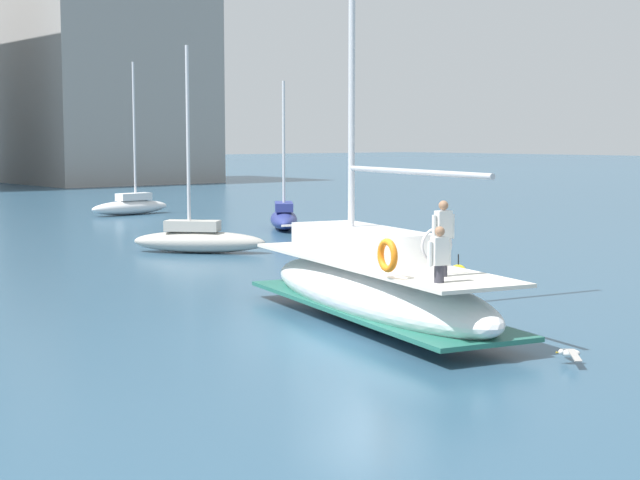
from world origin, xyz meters
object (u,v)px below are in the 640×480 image
main_sailboat (373,285)px  seagull (570,353)px  moored_sloop_far (284,217)px  moored_cutter_right (198,238)px  mooring_buoy (458,274)px  moored_cutter_left (131,205)px

main_sailboat → seagull: (0.01, -5.53, -0.68)m
moored_sloop_far → moored_cutter_right: size_ratio=0.90×
seagull → mooring_buoy: mooring_buoy is taller
main_sailboat → mooring_buoy: (6.84, 3.49, -0.73)m
moored_sloop_far → seagull: 28.78m
moored_cutter_left → seagull: (-11.49, -37.99, -0.35)m
moored_sloop_far → moored_cutter_right: (-8.52, -5.73, -0.00)m
moored_cutter_right → moored_cutter_left: bearing=68.6°
moored_sloop_far → mooring_buoy: bearing=-110.2°
moored_sloop_far → mooring_buoy: moored_sloop_far is taller
moored_cutter_left → moored_sloop_far: bearing=-83.2°
main_sailboat → moored_sloop_far: bearing=57.3°
moored_sloop_far → moored_cutter_left: moored_cutter_left is taller
main_sailboat → moored_sloop_far: size_ratio=1.67×
moored_cutter_left → moored_cutter_right: moored_cutter_left is taller
seagull → mooring_buoy: 11.31m
moored_cutter_left → mooring_buoy: (-4.67, -28.97, -0.40)m
moored_cutter_right → mooring_buoy: bearing=-77.7°
moored_cutter_left → main_sailboat: bearing=-109.5°
moored_cutter_left → mooring_buoy: bearing=-99.2°
main_sailboat → mooring_buoy: bearing=27.0°
moored_cutter_right → mooring_buoy: moored_cutter_right is taller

